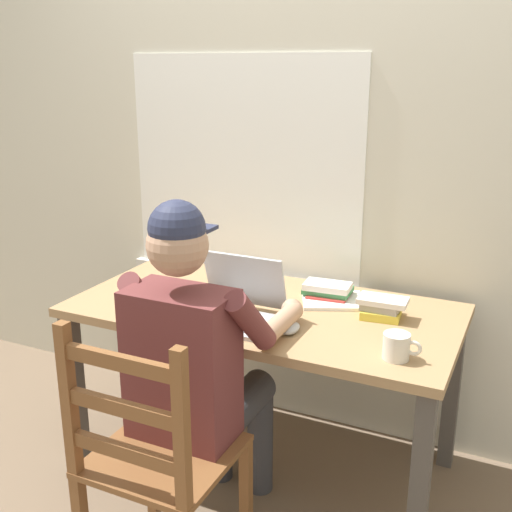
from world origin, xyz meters
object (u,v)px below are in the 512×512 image
object	(u,v)px
desk	(263,327)
book_stack_side	(328,291)
seated_person	(199,358)
book_stack_main	(382,307)
coffee_mug_white	(397,346)
wooden_chair	(155,462)
coffee_mug_dark	(142,299)
laptop	(234,304)
computer_mouse	(290,328)

from	to	relation	value
desk	book_stack_side	size ratio (longest dim) A/B	7.67
seated_person	book_stack_main	world-z (taller)	seated_person
coffee_mug_white	book_stack_main	distance (m)	0.35
wooden_chair	coffee_mug_dark	distance (m)	0.70
wooden_chair	laptop	distance (m)	0.66
laptop	coffee_mug_dark	size ratio (longest dim) A/B	2.81
laptop	book_stack_side	distance (m)	0.42
computer_mouse	desk	bearing A→B (deg)	135.43
book_stack_main	desk	bearing A→B (deg)	-168.68
coffee_mug_white	book_stack_main	xyz separation A→B (m)	(-0.13, 0.32, -0.00)
seated_person	desk	bearing A→B (deg)	86.08
desk	laptop	xyz separation A→B (m)	(-0.05, -0.15, 0.14)
wooden_chair	computer_mouse	xyz separation A→B (m)	(0.22, 0.55, 0.27)
seated_person	computer_mouse	world-z (taller)	seated_person
computer_mouse	book_stack_main	xyz separation A→B (m)	(0.26, 0.28, 0.02)
desk	coffee_mug_dark	xyz separation A→B (m)	(-0.41, -0.23, 0.13)
computer_mouse	coffee_mug_white	xyz separation A→B (m)	(0.39, -0.04, 0.03)
wooden_chair	book_stack_side	xyz separation A→B (m)	(0.23, 0.92, 0.29)
wooden_chair	coffee_mug_dark	world-z (taller)	wooden_chair
coffee_mug_dark	wooden_chair	bearing A→B (deg)	-52.85
laptop	coffee_mug_dark	bearing A→B (deg)	-167.08
seated_person	coffee_mug_dark	xyz separation A→B (m)	(-0.38, 0.22, 0.07)
wooden_chair	coffee_mug_white	distance (m)	0.84
desk	laptop	size ratio (longest dim) A/B	4.55
laptop	coffee_mug_white	world-z (taller)	laptop
coffee_mug_white	book_stack_side	size ratio (longest dim) A/B	0.64
seated_person	book_stack_side	size ratio (longest dim) A/B	6.36
wooden_chair	book_stack_side	world-z (taller)	wooden_chair
desk	computer_mouse	distance (m)	0.29
book_stack_main	seated_person	bearing A→B (deg)	-131.41
desk	seated_person	size ratio (longest dim) A/B	1.21
seated_person	wooden_chair	size ratio (longest dim) A/B	1.32
desk	laptop	distance (m)	0.21
computer_mouse	seated_person	bearing A→B (deg)	-129.84
coffee_mug_white	desk	bearing A→B (deg)	158.21
laptop	coffee_mug_dark	xyz separation A→B (m)	(-0.36, -0.08, -0.01)
seated_person	book_stack_side	bearing A→B (deg)	70.30
coffee_mug_dark	computer_mouse	bearing A→B (deg)	4.10
coffee_mug_white	book_stack_main	bearing A→B (deg)	112.44
coffee_mug_white	computer_mouse	bearing A→B (deg)	173.51
coffee_mug_white	book_stack_side	world-z (taller)	coffee_mug_white
book_stack_main	book_stack_side	world-z (taller)	book_stack_main
desk	laptop	bearing A→B (deg)	-109.67
coffee_mug_dark	book_stack_side	bearing A→B (deg)	34.61
laptop	book_stack_main	xyz separation A→B (m)	(0.50, 0.24, -0.01)
coffee_mug_white	book_stack_main	size ratio (longest dim) A/B	0.67
wooden_chair	coffee_mug_dark	xyz separation A→B (m)	(-0.38, 0.50, 0.30)
computer_mouse	wooden_chair	bearing A→B (deg)	-112.03
laptop	coffee_mug_dark	distance (m)	0.37
desk	book_stack_side	distance (m)	0.30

